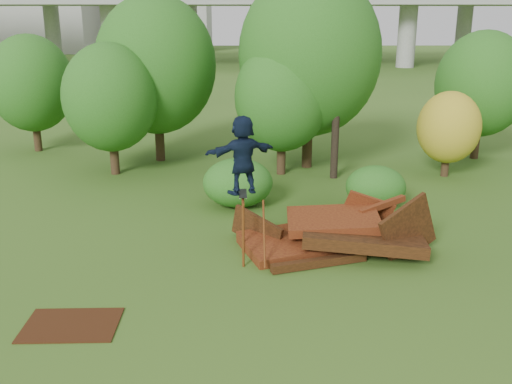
{
  "coord_description": "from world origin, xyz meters",
  "views": [
    {
      "loc": [
        -0.9,
        -11.71,
        5.78
      ],
      "look_at": [
        -0.8,
        2.0,
        1.6
      ],
      "focal_mm": 40.0,
      "sensor_mm": 36.0,
      "label": 1
    }
  ],
  "objects_px": {
    "skater": "(243,155)",
    "utility_pole": "(338,56)",
    "flat_plate": "(71,325)",
    "scrap_pile": "(335,235)"
  },
  "relations": [
    {
      "from": "scrap_pile",
      "to": "utility_pole",
      "type": "relative_size",
      "value": 0.61
    },
    {
      "from": "skater",
      "to": "flat_plate",
      "type": "height_order",
      "value": "skater"
    },
    {
      "from": "skater",
      "to": "scrap_pile",
      "type": "bearing_deg",
      "value": 169.81
    },
    {
      "from": "skater",
      "to": "utility_pole",
      "type": "relative_size",
      "value": 0.21
    },
    {
      "from": "flat_plate",
      "to": "utility_pole",
      "type": "relative_size",
      "value": 0.21
    },
    {
      "from": "scrap_pile",
      "to": "utility_pole",
      "type": "height_order",
      "value": "utility_pole"
    },
    {
      "from": "scrap_pile",
      "to": "utility_pole",
      "type": "distance_m",
      "value": 8.14
    },
    {
      "from": "skater",
      "to": "utility_pole",
      "type": "height_order",
      "value": "utility_pole"
    },
    {
      "from": "scrap_pile",
      "to": "utility_pole",
      "type": "bearing_deg",
      "value": 82.41
    },
    {
      "from": "flat_plate",
      "to": "utility_pole",
      "type": "distance_m",
      "value": 13.46
    }
  ]
}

